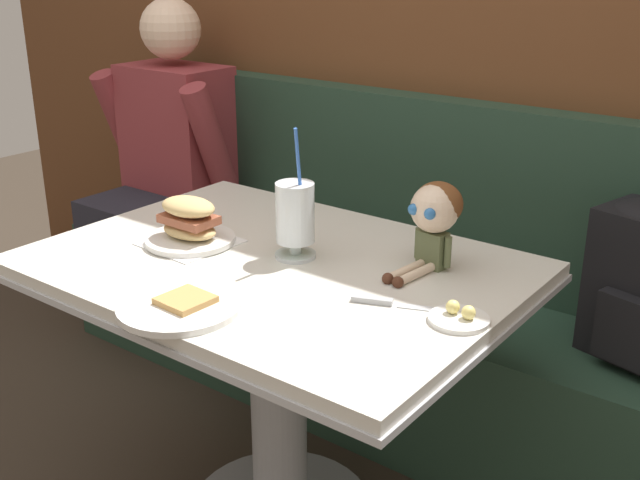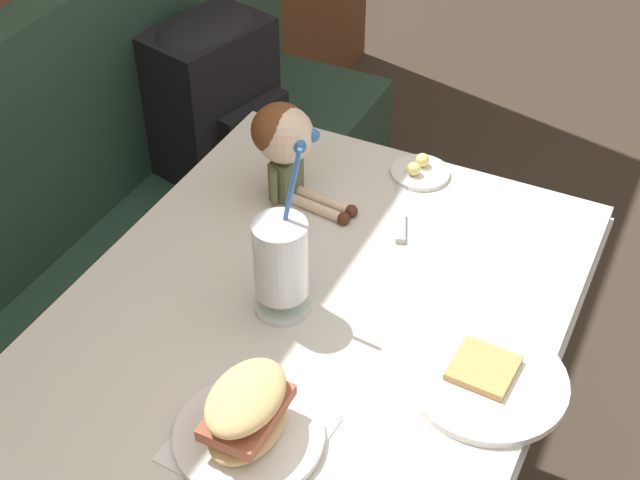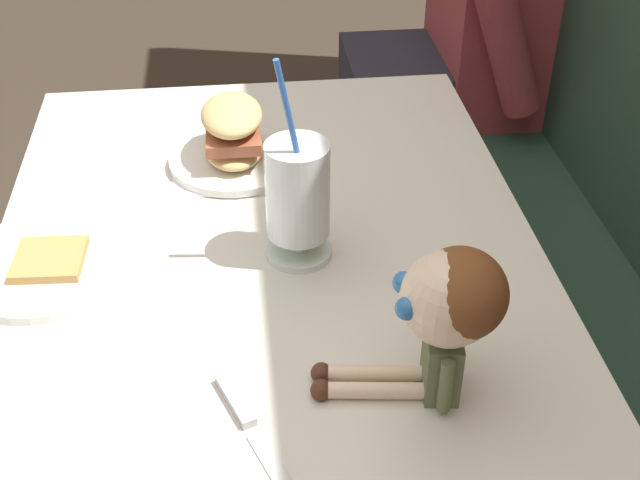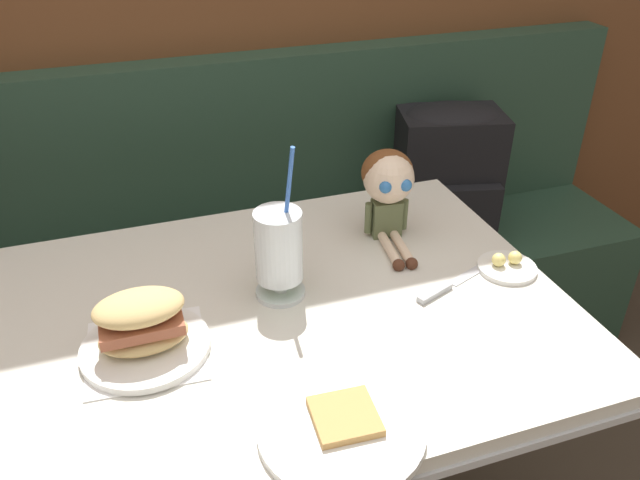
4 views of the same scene
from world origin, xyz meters
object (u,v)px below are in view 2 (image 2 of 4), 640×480
at_px(sandwich_plate, 248,419).
at_px(backpack, 213,91).
at_px(butter_knife, 401,217).
at_px(seated_doll, 285,140).
at_px(milkshake_glass, 281,263).
at_px(toast_plate, 487,378).
at_px(butter_saucer, 420,171).

bearing_deg(sandwich_plate, backpack, 34.30).
height_order(butter_knife, seated_doll, seated_doll).
xyz_separation_m(milkshake_glass, backpack, (0.68, 0.56, -0.18)).
distance_m(butter_knife, seated_doll, 0.26).
bearing_deg(backpack, toast_plate, -126.80).
height_order(sandwich_plate, butter_knife, sandwich_plate).
bearing_deg(butter_knife, butter_saucer, 7.39).
xyz_separation_m(sandwich_plate, butter_saucer, (0.73, 0.02, -0.04)).
bearing_deg(milkshake_glass, sandwich_plate, -162.17).
distance_m(milkshake_glass, seated_doll, 0.32).
relative_size(seated_doll, backpack, 0.55).
xyz_separation_m(milkshake_glass, sandwich_plate, (-0.26, -0.08, -0.05)).
distance_m(milkshake_glass, backpack, 0.90).
relative_size(toast_plate, butter_saucer, 2.08).
relative_size(milkshake_glass, seated_doll, 1.40).
relative_size(milkshake_glass, butter_saucer, 2.62).
relative_size(toast_plate, butter_knife, 1.11).
bearing_deg(sandwich_plate, butter_knife, -0.28).
height_order(toast_plate, sandwich_plate, sandwich_plate).
height_order(milkshake_glass, butter_knife, milkshake_glass).
xyz_separation_m(sandwich_plate, seated_doll, (0.55, 0.23, 0.08)).
distance_m(butter_saucer, backpack, 0.67).
bearing_deg(backpack, seated_doll, -133.50).
distance_m(butter_saucer, seated_doll, 0.30).
distance_m(sandwich_plate, butter_saucer, 0.73).
relative_size(milkshake_glass, butter_knife, 1.40).
bearing_deg(seated_doll, butter_knife, -82.75).
xyz_separation_m(milkshake_glass, butter_saucer, (0.46, -0.07, -0.09)).
bearing_deg(toast_plate, sandwich_plate, 132.93).
distance_m(toast_plate, milkshake_glass, 0.37).
xyz_separation_m(toast_plate, sandwich_plate, (-0.26, 0.27, 0.04)).
xyz_separation_m(toast_plate, seated_doll, (0.29, 0.50, 0.12)).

